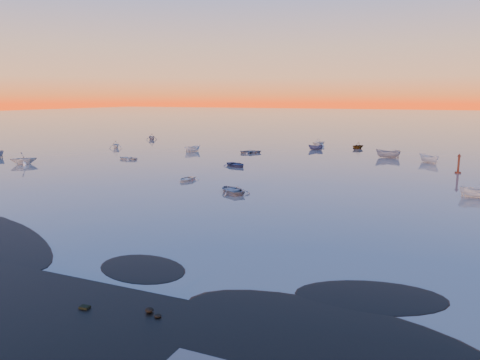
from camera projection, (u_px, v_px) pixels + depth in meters
The scene contains 6 objects.
ground at pixel (353, 140), 122.83m from camera, with size 600.00×600.00×0.00m, color slate.
mud_lobes at pixel (74, 263), 32.11m from camera, with size 140.00×6.00×0.07m, color black, non-canonical shape.
moored_fleet at pixel (302, 163), 80.62m from camera, with size 124.00×58.00×1.20m, color silver, non-canonical shape.
boat_near_left at pixel (236, 166), 76.23m from camera, with size 4.27×1.78×1.07m, color navy.
boat_near_center at pixel (477, 198), 52.85m from camera, with size 3.72×1.57×1.29m, color silver.
channel_marker at pixel (458, 165), 69.42m from camera, with size 0.86×0.86×3.07m.
Camera 1 is at (22.95, -24.24, 11.31)m, focal length 35.00 mm.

